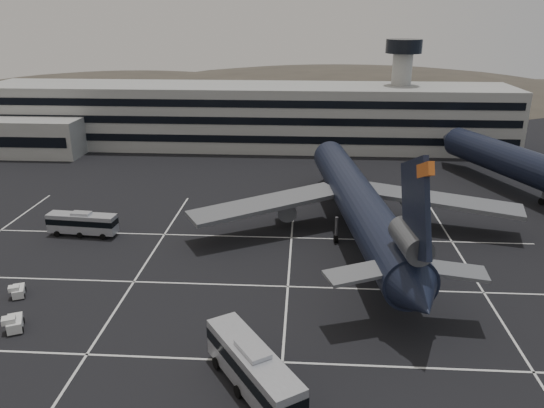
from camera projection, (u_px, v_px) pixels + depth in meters
The scene contains 9 objects.
ground at pixel (177, 301), 57.69m from camera, with size 260.00×260.00×0.00m, color black.
lane_markings at pixel (187, 298), 58.31m from camera, with size 90.00×55.62×0.01m.
terminal at pixel (234, 116), 122.23m from camera, with size 125.00×26.00×24.00m.
hills at pixel (316, 119), 220.18m from camera, with size 352.00×180.00×44.00m.
trijet_main at pixel (359, 202), 72.15m from camera, with size 47.10×57.67×18.08m.
bus_near at pixel (253, 367), 43.15m from camera, with size 9.16×11.79×4.33m.
bus_far at pixel (82, 223), 74.11m from camera, with size 9.91×3.12×3.44m.
tug_a at pixel (15, 323), 52.27m from camera, with size 2.41×2.88×1.60m.
tug_b at pixel (18, 291), 58.50m from camera, with size 2.07×2.51×1.40m.
Camera 1 is at (13.63, -49.84, 29.63)m, focal length 35.00 mm.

